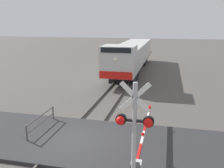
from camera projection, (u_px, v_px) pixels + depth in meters
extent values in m
plane|color=#514C47|center=(76.00, 141.00, 12.31)|extent=(160.00, 160.00, 0.00)
cube|color=#59544C|center=(62.00, 139.00, 12.45)|extent=(0.08, 80.00, 0.15)
cube|color=#59544C|center=(90.00, 142.00, 12.14)|extent=(0.08, 80.00, 0.15)
cube|color=#2D2D30|center=(76.00, 140.00, 12.29)|extent=(36.00, 5.00, 0.17)
cube|color=black|center=(124.00, 75.00, 25.05)|extent=(2.54, 3.20, 1.05)
cube|color=black|center=(137.00, 60.00, 34.74)|extent=(2.54, 3.20, 1.05)
cube|color=silver|center=(132.00, 53.00, 29.50)|extent=(2.99, 18.64, 2.21)
cube|color=silver|center=(119.00, 49.00, 21.64)|extent=(2.93, 2.70, 0.53)
cube|color=black|center=(116.00, 50.00, 20.33)|extent=(2.54, 0.06, 0.42)
cube|color=red|center=(116.00, 75.00, 20.84)|extent=(2.84, 0.08, 0.64)
sphere|color=#F2EACC|center=(116.00, 59.00, 20.50)|extent=(0.36, 0.36, 0.36)
cylinder|color=#ADADB2|center=(134.00, 146.00, 7.69)|extent=(0.14, 0.14, 4.09)
cube|color=white|center=(135.00, 97.00, 7.30)|extent=(0.95, 0.04, 0.95)
cube|color=white|center=(135.00, 97.00, 7.30)|extent=(0.95, 0.04, 0.95)
cube|color=black|center=(134.00, 121.00, 7.48)|extent=(1.04, 0.08, 0.08)
sphere|color=red|center=(120.00, 121.00, 7.48)|extent=(0.28, 0.28, 0.28)
sphere|color=red|center=(148.00, 123.00, 7.30)|extent=(0.28, 0.28, 0.28)
cylinder|color=black|center=(121.00, 119.00, 7.59)|extent=(0.34, 0.14, 0.34)
cylinder|color=black|center=(148.00, 122.00, 7.41)|extent=(0.34, 0.14, 0.34)
cube|color=red|center=(139.00, 153.00, 9.19)|extent=(0.10, 1.20, 0.14)
cube|color=white|center=(143.00, 138.00, 10.33)|extent=(0.10, 1.20, 0.14)
cube|color=red|center=(145.00, 127.00, 11.46)|extent=(0.10, 1.20, 0.14)
cube|color=white|center=(148.00, 117.00, 12.59)|extent=(0.10, 1.20, 0.14)
cube|color=red|center=(149.00, 109.00, 13.72)|extent=(0.10, 1.20, 0.14)
sphere|color=red|center=(143.00, 134.00, 10.39)|extent=(0.14, 0.14, 0.14)
sphere|color=red|center=(149.00, 108.00, 13.61)|extent=(0.14, 0.14, 0.14)
cylinder|color=#4C4742|center=(27.00, 135.00, 11.97)|extent=(0.08, 0.08, 0.95)
cylinder|color=#4C4742|center=(53.00, 114.00, 14.66)|extent=(0.08, 0.08, 0.95)
cylinder|color=#4C4742|center=(41.00, 116.00, 13.21)|extent=(0.06, 2.84, 0.06)
cylinder|color=#4C4742|center=(41.00, 123.00, 13.31)|extent=(0.06, 2.84, 0.06)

